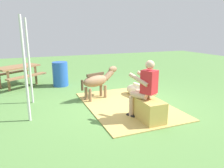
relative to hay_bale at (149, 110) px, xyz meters
name	(u,v)px	position (x,y,z in m)	size (l,w,h in m)	color
ground_plane	(124,105)	(1.18, 0.06, -0.25)	(24.00, 24.00, 0.00)	#568442
hay_patch	(127,105)	(1.10, 0.01, -0.24)	(3.14, 2.13, 0.02)	tan
hay_bale	(149,110)	(0.00, 0.00, 0.00)	(0.78, 0.45, 0.51)	tan
person_seated	(145,87)	(0.15, 0.05, 0.52)	(0.72, 0.59, 1.39)	#D8AD8C
pony_standing	(98,81)	(1.96, 0.56, 0.31)	(0.65, 1.30, 0.93)	#8C6B4C
pony_lying	(139,91)	(1.64, -0.64, -0.06)	(1.36, 0.55, 0.42)	beige
water_barrel	(60,74)	(3.95, 1.35, 0.19)	(0.55, 0.55, 0.88)	blue
tent_pole_left	(25,71)	(1.04, 2.52, 0.91)	(0.06, 0.06, 2.33)	silver
tent_pole_right	(29,62)	(2.33, 2.40, 0.91)	(0.06, 0.06, 2.33)	silver
picnic_bench	(18,71)	(4.46, 2.79, 0.32)	(1.92, 1.97, 0.75)	olive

